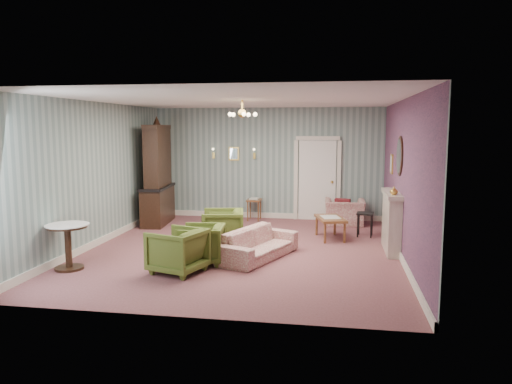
% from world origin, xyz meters
% --- Properties ---
extents(floor, '(7.00, 7.00, 0.00)m').
position_xyz_m(floor, '(0.00, 0.00, 0.00)').
color(floor, '#884F52').
rests_on(floor, ground).
extents(ceiling, '(7.00, 7.00, 0.00)m').
position_xyz_m(ceiling, '(0.00, 0.00, 2.90)').
color(ceiling, white).
rests_on(ceiling, ground).
extents(wall_back, '(6.00, 0.00, 6.00)m').
position_xyz_m(wall_back, '(0.00, 3.50, 1.45)').
color(wall_back, slate).
rests_on(wall_back, ground).
extents(wall_front, '(6.00, 0.00, 6.00)m').
position_xyz_m(wall_front, '(0.00, -3.50, 1.45)').
color(wall_front, slate).
rests_on(wall_front, ground).
extents(wall_left, '(0.00, 7.00, 7.00)m').
position_xyz_m(wall_left, '(-3.00, 0.00, 1.45)').
color(wall_left, slate).
rests_on(wall_left, ground).
extents(wall_right, '(0.00, 7.00, 7.00)m').
position_xyz_m(wall_right, '(3.00, 0.00, 1.45)').
color(wall_right, slate).
rests_on(wall_right, ground).
extents(wall_right_floral, '(0.00, 7.00, 7.00)m').
position_xyz_m(wall_right_floral, '(2.98, 0.00, 1.45)').
color(wall_right_floral, '#AD5674').
rests_on(wall_right_floral, ground).
extents(door, '(1.12, 0.12, 2.16)m').
position_xyz_m(door, '(1.30, 3.46, 1.08)').
color(door, white).
rests_on(door, floor).
extents(olive_chair_a, '(0.95, 0.98, 0.81)m').
position_xyz_m(olive_chair_a, '(-0.77, -1.66, 0.41)').
color(olive_chair_a, '#526222').
rests_on(olive_chair_a, floor).
extents(olive_chair_b, '(0.76, 0.80, 0.76)m').
position_xyz_m(olive_chair_b, '(-0.53, -1.03, 0.38)').
color(olive_chair_b, '#526222').
rests_on(olive_chair_b, floor).
extents(olive_chair_c, '(0.90, 0.94, 0.83)m').
position_xyz_m(olive_chair_c, '(-0.45, 0.23, 0.41)').
color(olive_chair_c, '#526222').
rests_on(olive_chair_c, floor).
extents(sofa_chintz, '(1.19, 1.92, 0.72)m').
position_xyz_m(sofa_chintz, '(0.40, -0.54, 0.36)').
color(sofa_chintz, '#993D47').
rests_on(sofa_chintz, floor).
extents(wingback_chair, '(0.97, 0.64, 0.84)m').
position_xyz_m(wingback_chair, '(2.01, 2.90, 0.42)').
color(wingback_chair, '#993D47').
rests_on(wingback_chair, floor).
extents(dresser, '(0.69, 1.61, 2.60)m').
position_xyz_m(dresser, '(-2.59, 2.28, 1.30)').
color(dresser, black).
rests_on(dresser, floor).
extents(fireplace, '(0.30, 1.40, 1.16)m').
position_xyz_m(fireplace, '(2.86, 0.40, 0.58)').
color(fireplace, beige).
rests_on(fireplace, floor).
extents(mantel_vase, '(0.15, 0.15, 0.15)m').
position_xyz_m(mantel_vase, '(2.84, 0.00, 1.23)').
color(mantel_vase, gold).
rests_on(mantel_vase, fireplace).
extents(oval_mirror, '(0.04, 0.76, 0.84)m').
position_xyz_m(oval_mirror, '(2.96, 0.40, 1.85)').
color(oval_mirror, white).
rests_on(oval_mirror, wall_right).
extents(framed_print, '(0.04, 0.34, 0.42)m').
position_xyz_m(framed_print, '(2.97, 1.75, 1.60)').
color(framed_print, gold).
rests_on(framed_print, wall_right).
extents(coffee_table, '(0.74, 1.04, 0.48)m').
position_xyz_m(coffee_table, '(1.68, 1.25, 0.24)').
color(coffee_table, brown).
rests_on(coffee_table, floor).
extents(side_table_black, '(0.40, 0.40, 0.54)m').
position_xyz_m(side_table_black, '(2.43, 1.60, 0.27)').
color(side_table_black, black).
rests_on(side_table_black, floor).
extents(pedestal_table, '(0.84, 0.84, 0.78)m').
position_xyz_m(pedestal_table, '(-2.65, -1.78, 0.39)').
color(pedestal_table, black).
rests_on(pedestal_table, floor).
extents(nesting_table, '(0.36, 0.46, 0.59)m').
position_xyz_m(nesting_table, '(-0.30, 3.14, 0.30)').
color(nesting_table, brown).
rests_on(nesting_table, floor).
extents(gilt_mirror_back, '(0.28, 0.06, 0.36)m').
position_xyz_m(gilt_mirror_back, '(-0.90, 3.46, 1.70)').
color(gilt_mirror_back, gold).
rests_on(gilt_mirror_back, wall_back).
extents(sconce_left, '(0.16, 0.12, 0.30)m').
position_xyz_m(sconce_left, '(-1.45, 3.44, 1.70)').
color(sconce_left, gold).
rests_on(sconce_left, wall_back).
extents(sconce_right, '(0.16, 0.12, 0.30)m').
position_xyz_m(sconce_right, '(-0.35, 3.44, 1.70)').
color(sconce_right, gold).
rests_on(sconce_right, wall_back).
extents(chandelier, '(0.56, 0.56, 0.36)m').
position_xyz_m(chandelier, '(0.00, 0.00, 2.63)').
color(chandelier, gold).
rests_on(chandelier, ceiling).
extents(burgundy_cushion, '(0.41, 0.28, 0.39)m').
position_xyz_m(burgundy_cushion, '(1.96, 2.75, 0.48)').
color(burgundy_cushion, maroon).
rests_on(burgundy_cushion, wingback_chair).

